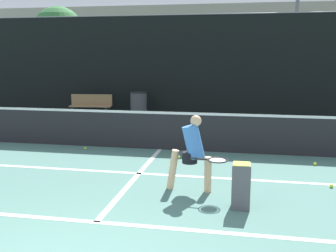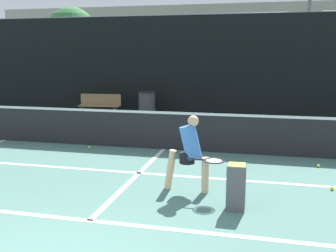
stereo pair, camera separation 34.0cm
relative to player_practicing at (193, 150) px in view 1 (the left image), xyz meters
The scene contains 16 objects.
court_baseline_near 2.07m from the player_practicing, 126.99° to the right, with size 11.00×0.10×0.01m, color white.
court_service_line 1.58m from the player_practicing, 146.20° to the left, with size 8.25×0.10×0.01m, color white.
court_center_mark 1.51m from the player_practicing, 151.41° to the left, with size 0.10×4.37×0.01m, color white.
net 3.06m from the player_practicing, 112.47° to the left, with size 11.09×0.09×1.07m.
fence_back 8.16m from the player_practicing, 98.31° to the left, with size 24.00×0.06×3.74m.
player_practicing is the anchor object (origin of this frame).
tennis_ball_scattered_0 2.23m from the player_practicing, 105.58° to the left, with size 0.07×0.07×0.07m, color #D1E033.
tennis_ball_scattered_1 3.91m from the player_practicing, 140.74° to the left, with size 0.07×0.07×0.07m, color #D1E033.
tennis_ball_scattered_2 2.58m from the player_practicing, 14.24° to the left, with size 0.07×0.07×0.07m, color #D1E033.
tennis_ball_scattered_3 3.20m from the player_practicing, 40.71° to the left, with size 0.07×0.07×0.07m, color #D1E033.
ball_hopper 1.10m from the player_practicing, 37.34° to the right, with size 0.28×0.28×0.71m.
courtside_bench 8.53m from the player_practicing, 123.32° to the left, with size 1.57×0.52×0.86m.
trash_bin 7.83m from the player_practicing, 111.80° to the left, with size 0.63×0.63×0.99m.
parked_car 12.48m from the player_practicing, 74.67° to the left, with size 1.72×4.66×1.30m.
tree_west 16.77m from the player_practicing, 123.37° to the left, with size 2.75×2.75×4.85m.
building_far 23.62m from the player_practicing, 92.85° to the left, with size 36.00×2.40×5.81m, color gray.
Camera 1 is at (1.97, -3.14, 2.35)m, focal length 42.00 mm.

